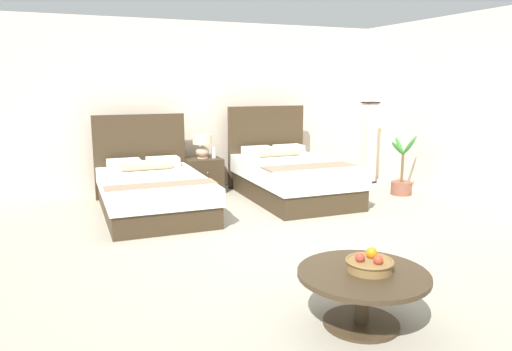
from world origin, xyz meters
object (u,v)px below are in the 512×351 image
at_px(fruit_bowl, 370,264).
at_px(loose_apple, 372,252).
at_px(bed_near_corner, 291,177).
at_px(nightstand, 203,175).
at_px(potted_palm, 402,180).
at_px(vase, 214,153).
at_px(coffee_table, 363,285).
at_px(table_lamp, 202,144).
at_px(floor_lamp_corner, 369,143).
at_px(bed_near_window, 152,191).

bearing_deg(fruit_bowl, loose_apple, 51.22).
bearing_deg(bed_near_corner, nightstand, 141.68).
height_order(loose_apple, potted_palm, potted_palm).
bearing_deg(bed_near_corner, vase, 138.35).
relative_size(nightstand, coffee_table, 0.60).
bearing_deg(loose_apple, vase, 88.47).
distance_m(table_lamp, floor_lamp_corner, 2.91).
relative_size(bed_near_corner, floor_lamp_corner, 1.54).
relative_size(vase, fruit_bowl, 0.51).
xyz_separation_m(vase, coffee_table, (-0.36, -4.57, -0.33)).
xyz_separation_m(bed_near_corner, table_lamp, (-1.12, 0.90, 0.45)).
bearing_deg(vase, fruit_bowl, -93.77).
relative_size(bed_near_corner, nightstand, 3.84).
distance_m(loose_apple, floor_lamp_corner, 4.93).
bearing_deg(vase, bed_near_window, -143.89).
xyz_separation_m(nightstand, fruit_bowl, (-0.13, -4.61, 0.18)).
height_order(floor_lamp_corner, potted_palm, floor_lamp_corner).
relative_size(nightstand, fruit_bowl, 1.63).
bearing_deg(loose_apple, coffee_table, -135.57).
height_order(bed_near_corner, coffee_table, bed_near_corner).
relative_size(nightstand, table_lamp, 1.51).
bearing_deg(loose_apple, nightstand, 90.70).
bearing_deg(floor_lamp_corner, fruit_bowl, -125.28).
height_order(table_lamp, vase, table_lamp).
relative_size(floor_lamp_corner, potted_palm, 1.50).
xyz_separation_m(bed_near_window, loose_apple, (1.03, -3.50, 0.15)).
relative_size(nightstand, vase, 3.19).
distance_m(bed_near_corner, vase, 1.31).
bearing_deg(floor_lamp_corner, bed_near_window, -172.20).
bearing_deg(table_lamp, vase, -19.52).
xyz_separation_m(bed_near_corner, floor_lamp_corner, (1.77, 0.54, 0.37)).
relative_size(coffee_table, floor_lamp_corner, 0.67).
bearing_deg(bed_near_corner, bed_near_window, 179.77).
xyz_separation_m(bed_near_window, bed_near_corner, (2.09, -0.01, 0.04)).
relative_size(bed_near_corner, potted_palm, 2.32).
distance_m(table_lamp, fruit_bowl, 4.64).
height_order(bed_near_corner, fruit_bowl, bed_near_corner).
xyz_separation_m(bed_near_corner, nightstand, (-1.12, 0.88, -0.05)).
xyz_separation_m(floor_lamp_corner, potted_palm, (-0.06, -0.99, -0.47)).
bearing_deg(fruit_bowl, vase, 86.23).
height_order(bed_near_window, vase, bed_near_window).
height_order(bed_near_window, fruit_bowl, bed_near_window).
distance_m(bed_near_corner, loose_apple, 3.65).
xyz_separation_m(bed_near_window, nightstand, (0.97, 0.87, -0.02)).
relative_size(table_lamp, potted_palm, 0.40).
relative_size(bed_near_window, bed_near_corner, 1.00).
distance_m(vase, potted_palm, 2.98).
bearing_deg(potted_palm, loose_apple, -132.32).
distance_m(bed_near_corner, coffee_table, 3.95).
height_order(bed_near_window, bed_near_corner, bed_near_corner).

